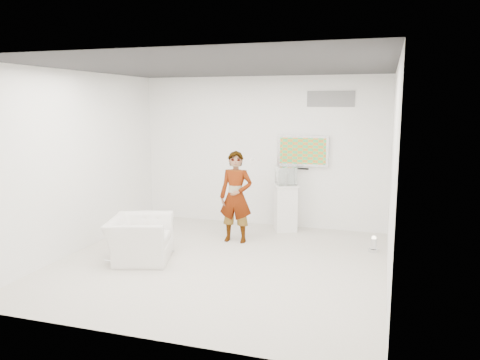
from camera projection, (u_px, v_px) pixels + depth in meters
The scene contains 10 objects.
room at pixel (220, 168), 7.09m from camera, with size 5.01×5.01×3.00m.
tv at pixel (303, 151), 9.14m from camera, with size 1.00×0.08×0.60m, color silver.
logo_decal at pixel (331, 99), 8.87m from camera, with size 0.90×0.02×0.30m, color slate.
person at pixel (236, 197), 8.34m from camera, with size 0.60×0.39×1.64m, color silver.
armchair at pixel (140, 239), 7.43m from camera, with size 1.05×0.92×0.68m, color silver.
pedestal at pixel (285, 208), 9.13m from camera, with size 0.44×0.44×0.91m, color white.
floor_uplight at pixel (374, 244), 7.84m from camera, with size 0.17×0.17×0.26m, color silver.
vitrine at pixel (286, 176), 9.02m from camera, with size 0.35×0.35×0.35m, color white.
console at pixel (286, 179), 9.03m from camera, with size 0.05×0.17×0.23m, color white.
wii_remote at pixel (252, 160), 8.30m from camera, with size 0.04×0.15×0.04m, color white.
Camera 1 is at (2.39, -6.61, 2.48)m, focal length 35.00 mm.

